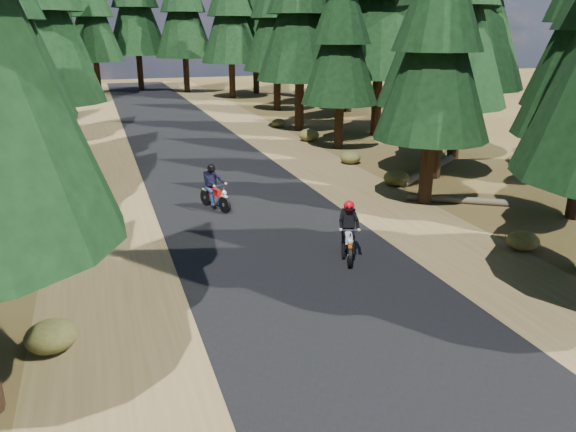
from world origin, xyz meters
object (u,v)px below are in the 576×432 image
object	(u,v)px
log_far	(457,200)
rider_follow	(215,195)
rider_lead	(348,240)
log_near	(429,170)

from	to	relation	value
log_far	rider_follow	size ratio (longest dim) A/B	1.97
rider_lead	log_far	bearing A→B (deg)	-129.19
rider_lead	rider_follow	size ratio (longest dim) A/B	1.02
log_far	rider_lead	distance (m)	6.60
rider_lead	rider_follow	world-z (taller)	rider_lead
rider_lead	rider_follow	bearing A→B (deg)	-44.84
log_near	rider_follow	distance (m)	9.71
rider_follow	log_far	bearing A→B (deg)	143.58
log_near	rider_lead	xyz separation A→B (m)	(-7.07, -7.31, 0.36)
log_near	rider_lead	bearing A→B (deg)	-170.95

